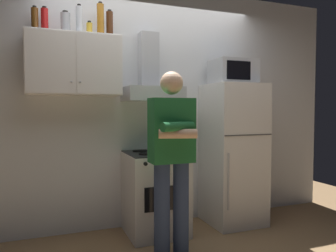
{
  "coord_description": "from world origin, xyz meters",
  "views": [
    {
      "loc": [
        -1.15,
        -3.0,
        1.31
      ],
      "look_at": [
        0.0,
        0.0,
        1.15
      ],
      "focal_mm": 35.12,
      "sensor_mm": 36.0,
      "label": 1
    }
  ],
  "objects_px": {
    "stove_oven": "(155,193)",
    "range_hood": "(151,83)",
    "bottle_spice_jar": "(89,29)",
    "refrigerator": "(233,154)",
    "bottle_soda_red": "(45,20)",
    "bottle_canister_steel": "(65,23)",
    "microwave": "(233,72)",
    "upper_cabinet": "(74,65)",
    "bottle_vodka_clear": "(79,20)",
    "bottle_liquor_amber": "(100,20)",
    "bottle_beer_brown": "(35,20)",
    "person_standing": "(172,157)",
    "bottle_rum_dark": "(110,24)"
  },
  "relations": [
    {
      "from": "person_standing",
      "to": "bottle_vodka_clear",
      "type": "height_order",
      "value": "bottle_vodka_clear"
    },
    {
      "from": "bottle_soda_red",
      "to": "bottle_vodka_clear",
      "type": "height_order",
      "value": "bottle_vodka_clear"
    },
    {
      "from": "range_hood",
      "to": "bottle_rum_dark",
      "type": "bearing_deg",
      "value": 178.22
    },
    {
      "from": "bottle_soda_red",
      "to": "bottle_canister_steel",
      "type": "xyz_separation_m",
      "value": [
        0.19,
        -0.03,
        -0.02
      ]
    },
    {
      "from": "microwave",
      "to": "bottle_canister_steel",
      "type": "xyz_separation_m",
      "value": [
        -1.82,
        0.12,
        0.41
      ]
    },
    {
      "from": "upper_cabinet",
      "to": "stove_oven",
      "type": "height_order",
      "value": "upper_cabinet"
    },
    {
      "from": "refrigerator",
      "to": "bottle_soda_red",
      "type": "height_order",
      "value": "bottle_soda_red"
    },
    {
      "from": "bottle_soda_red",
      "to": "bottle_vodka_clear",
      "type": "bearing_deg",
      "value": -11.99
    },
    {
      "from": "bottle_liquor_amber",
      "to": "bottle_beer_brown",
      "type": "distance_m",
      "value": 0.62
    },
    {
      "from": "range_hood",
      "to": "bottle_beer_brown",
      "type": "xyz_separation_m",
      "value": [
        -1.15,
        0.03,
        0.57
      ]
    },
    {
      "from": "refrigerator",
      "to": "bottle_liquor_amber",
      "type": "height_order",
      "value": "bottle_liquor_amber"
    },
    {
      "from": "upper_cabinet",
      "to": "microwave",
      "type": "xyz_separation_m",
      "value": [
        1.75,
        -0.11,
        -0.01
      ]
    },
    {
      "from": "bottle_spice_jar",
      "to": "bottle_canister_steel",
      "type": "height_order",
      "value": "bottle_canister_steel"
    },
    {
      "from": "bottle_rum_dark",
      "to": "person_standing",
      "type": "bearing_deg",
      "value": -62.34
    },
    {
      "from": "refrigerator",
      "to": "bottle_soda_red",
      "type": "distance_m",
      "value": 2.44
    },
    {
      "from": "microwave",
      "to": "bottle_canister_steel",
      "type": "relative_size",
      "value": 2.18
    },
    {
      "from": "range_hood",
      "to": "person_standing",
      "type": "height_order",
      "value": "range_hood"
    },
    {
      "from": "refrigerator",
      "to": "bottle_spice_jar",
      "type": "bearing_deg",
      "value": 176.74
    },
    {
      "from": "bottle_spice_jar",
      "to": "bottle_beer_brown",
      "type": "bearing_deg",
      "value": 172.14
    },
    {
      "from": "refrigerator",
      "to": "bottle_beer_brown",
      "type": "height_order",
      "value": "bottle_beer_brown"
    },
    {
      "from": "stove_oven",
      "to": "range_hood",
      "type": "relative_size",
      "value": 1.17
    },
    {
      "from": "stove_oven",
      "to": "refrigerator",
      "type": "xyz_separation_m",
      "value": [
        0.95,
        0.0,
        0.37
      ]
    },
    {
      "from": "bottle_beer_brown",
      "to": "bottle_rum_dark",
      "type": "bearing_deg",
      "value": -1.69
    },
    {
      "from": "bottle_spice_jar",
      "to": "bottle_canister_steel",
      "type": "relative_size",
      "value": 0.61
    },
    {
      "from": "refrigerator",
      "to": "bottle_canister_steel",
      "type": "relative_size",
      "value": 7.26
    },
    {
      "from": "stove_oven",
      "to": "range_hood",
      "type": "xyz_separation_m",
      "value": [
        0.0,
        0.13,
        1.16
      ]
    },
    {
      "from": "stove_oven",
      "to": "microwave",
      "type": "relative_size",
      "value": 1.82
    },
    {
      "from": "upper_cabinet",
      "to": "bottle_vodka_clear",
      "type": "xyz_separation_m",
      "value": [
        0.05,
        -0.03,
        0.44
      ]
    },
    {
      "from": "person_standing",
      "to": "bottle_soda_red",
      "type": "xyz_separation_m",
      "value": [
        -1.01,
        0.77,
        1.27
      ]
    },
    {
      "from": "bottle_soda_red",
      "to": "refrigerator",
      "type": "bearing_deg",
      "value": -4.62
    },
    {
      "from": "range_hood",
      "to": "upper_cabinet",
      "type": "bearing_deg",
      "value": -179.91
    },
    {
      "from": "bottle_canister_steel",
      "to": "range_hood",
      "type": "bearing_deg",
      "value": -0.67
    },
    {
      "from": "microwave",
      "to": "person_standing",
      "type": "xyz_separation_m",
      "value": [
        -1.0,
        -0.62,
        -0.84
      ]
    },
    {
      "from": "bottle_vodka_clear",
      "to": "microwave",
      "type": "bearing_deg",
      "value": -2.6
    },
    {
      "from": "range_hood",
      "to": "bottle_canister_steel",
      "type": "relative_size",
      "value": 3.41
    },
    {
      "from": "bottle_soda_red",
      "to": "bottle_spice_jar",
      "type": "distance_m",
      "value": 0.42
    },
    {
      "from": "bottle_vodka_clear",
      "to": "bottle_rum_dark",
      "type": "xyz_separation_m",
      "value": [
        0.31,
        0.04,
        -0.0
      ]
    },
    {
      "from": "upper_cabinet",
      "to": "bottle_spice_jar",
      "type": "bearing_deg",
      "value": -12.58
    },
    {
      "from": "microwave",
      "to": "bottle_spice_jar",
      "type": "distance_m",
      "value": 1.64
    },
    {
      "from": "refrigerator",
      "to": "bottle_canister_steel",
      "type": "xyz_separation_m",
      "value": [
        -1.82,
        0.14,
        1.35
      ]
    },
    {
      "from": "microwave",
      "to": "bottle_soda_red",
      "type": "relative_size",
      "value": 1.92
    },
    {
      "from": "stove_oven",
      "to": "bottle_spice_jar",
      "type": "height_order",
      "value": "bottle_spice_jar"
    },
    {
      "from": "bottle_vodka_clear",
      "to": "bottle_canister_steel",
      "type": "bearing_deg",
      "value": 162.33
    },
    {
      "from": "bottle_soda_red",
      "to": "bottle_beer_brown",
      "type": "distance_m",
      "value": 0.09
    },
    {
      "from": "bottle_rum_dark",
      "to": "bottle_canister_steel",
      "type": "distance_m",
      "value": 0.43
    },
    {
      "from": "microwave",
      "to": "person_standing",
      "type": "relative_size",
      "value": 0.29
    },
    {
      "from": "bottle_beer_brown",
      "to": "bottle_canister_steel",
      "type": "relative_size",
      "value": 1.11
    },
    {
      "from": "person_standing",
      "to": "bottle_beer_brown",
      "type": "xyz_separation_m",
      "value": [
        -1.1,
        0.77,
        1.27
      ]
    },
    {
      "from": "bottle_liquor_amber",
      "to": "bottle_vodka_clear",
      "type": "relative_size",
      "value": 1.19
    },
    {
      "from": "refrigerator",
      "to": "bottle_canister_steel",
      "type": "bearing_deg",
      "value": 175.73
    }
  ]
}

